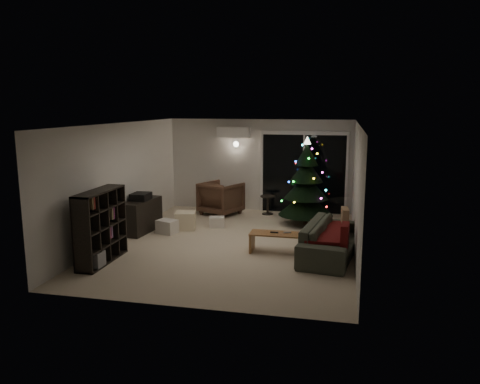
% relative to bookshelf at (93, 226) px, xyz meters
% --- Properties ---
extents(room, '(6.50, 7.51, 2.60)m').
position_rel_bookshelf_xyz_m(room, '(2.71, 3.17, 0.34)').
color(room, beige).
rests_on(room, ground).
extents(bookshelf, '(0.53, 1.39, 1.35)m').
position_rel_bookshelf_xyz_m(bookshelf, '(0.00, 0.00, 0.00)').
color(bookshelf, '#29241E').
rests_on(bookshelf, floor).
extents(media_cabinet, '(0.56, 1.23, 0.74)m').
position_rel_bookshelf_xyz_m(media_cabinet, '(0.00, 2.13, -0.30)').
color(media_cabinet, '#29241E').
rests_on(media_cabinet, floor).
extents(stereo, '(0.38, 0.45, 0.16)m').
position_rel_bookshelf_xyz_m(stereo, '(0.00, 2.13, 0.15)').
color(stereo, black).
rests_on(stereo, media_cabinet).
extents(armchair, '(1.25, 1.26, 0.87)m').
position_rel_bookshelf_xyz_m(armchair, '(1.34, 4.22, -0.24)').
color(armchair, '#503528').
rests_on(armchair, floor).
extents(ottoman, '(0.55, 0.55, 0.41)m').
position_rel_bookshelf_xyz_m(ottoman, '(0.91, 2.56, -0.47)').
color(ottoman, beige).
rests_on(ottoman, floor).
extents(cardboard_box_a, '(0.51, 0.44, 0.31)m').
position_rel_bookshelf_xyz_m(cardboard_box_a, '(0.62, 2.12, -0.52)').
color(cardboard_box_a, white).
rests_on(cardboard_box_a, floor).
extents(cardboard_box_b, '(0.41, 0.35, 0.25)m').
position_rel_bookshelf_xyz_m(cardboard_box_b, '(1.58, 2.89, -0.55)').
color(cardboard_box_b, white).
rests_on(cardboard_box_b, floor).
extents(side_table, '(0.50, 0.50, 0.50)m').
position_rel_bookshelf_xyz_m(side_table, '(2.56, 4.48, -0.43)').
color(side_table, '#29241E').
rests_on(side_table, floor).
extents(floor_lamp, '(0.30, 0.30, 1.85)m').
position_rel_bookshelf_xyz_m(floor_lamp, '(1.59, 4.97, 0.25)').
color(floor_lamp, black).
rests_on(floor_lamp, floor).
extents(sofa, '(1.21, 2.35, 0.66)m').
position_rel_bookshelf_xyz_m(sofa, '(4.30, 1.29, -0.35)').
color(sofa, '#474B40').
rests_on(sofa, floor).
extents(sofa_throw, '(0.70, 1.62, 0.05)m').
position_rel_bookshelf_xyz_m(sofa_throw, '(4.20, 1.29, -0.20)').
color(sofa_throw, '#551413').
rests_on(sofa_throw, sofa).
extents(cushion_a, '(0.17, 0.44, 0.43)m').
position_rel_bookshelf_xyz_m(cushion_a, '(4.55, 1.94, -0.08)').
color(cushion_a, '#7D6950').
rests_on(cushion_a, sofa).
extents(cushion_b, '(0.16, 0.44, 0.43)m').
position_rel_bookshelf_xyz_m(cushion_b, '(4.55, 0.64, -0.08)').
color(cushion_b, '#551413').
rests_on(cushion_b, sofa).
extents(coffee_table, '(1.25, 0.44, 0.40)m').
position_rel_bookshelf_xyz_m(coffee_table, '(3.35, 1.26, -0.48)').
color(coffee_table, '#A97742').
rests_on(coffee_table, floor).
extents(remote_a, '(0.16, 0.05, 0.02)m').
position_rel_bookshelf_xyz_m(remote_a, '(3.20, 1.26, -0.27)').
color(remote_a, black).
rests_on(remote_a, coffee_table).
extents(remote_b, '(0.15, 0.09, 0.02)m').
position_rel_bookshelf_xyz_m(remote_b, '(3.45, 1.31, -0.27)').
color(remote_b, slate).
rests_on(remote_b, coffee_table).
extents(christmas_tree, '(1.74, 1.74, 2.14)m').
position_rel_bookshelf_xyz_m(christmas_tree, '(3.63, 3.60, 0.39)').
color(christmas_tree, black).
rests_on(christmas_tree, floor).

